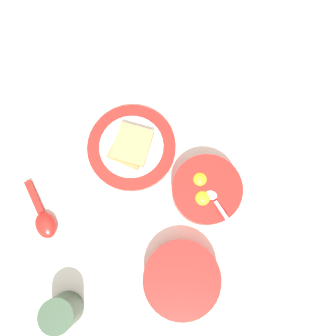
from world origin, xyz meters
name	(u,v)px	position (x,y,z in m)	size (l,w,h in m)	color
ground_plane	(90,202)	(0.00, 0.00, 0.00)	(3.00, 3.00, 0.00)	silver
egg_bowl	(206,190)	(0.24, 0.11, 0.03)	(0.15, 0.15, 0.08)	red
toast_plate	(132,147)	(0.05, 0.15, 0.01)	(0.20, 0.20, 0.02)	red
toast_sandwich	(131,146)	(0.05, 0.15, 0.03)	(0.09, 0.09, 0.03)	#9E7042
soup_spoon	(44,220)	(-0.08, -0.07, 0.01)	(0.12, 0.11, 0.03)	red
congee_bowl	(182,279)	(0.25, -0.08, 0.03)	(0.16, 0.16, 0.05)	red
drinking_cup	(62,312)	(0.04, -0.22, 0.04)	(0.07, 0.07, 0.08)	#334733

